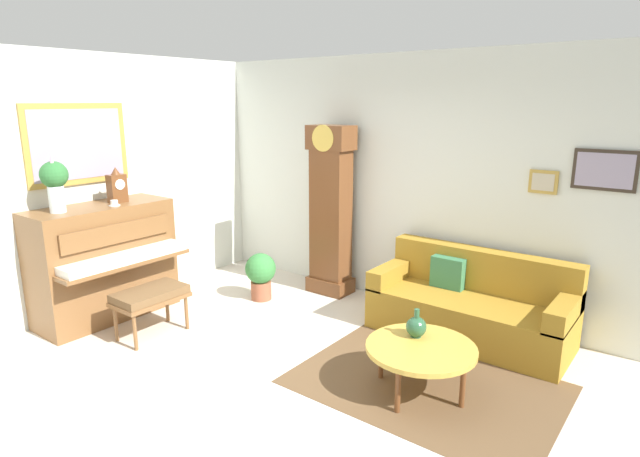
# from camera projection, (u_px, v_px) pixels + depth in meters

# --- Properties ---
(ground_plane) EXTENTS (6.40, 6.00, 0.10)m
(ground_plane) POSITION_uv_depth(u_px,v_px,m) (256.00, 386.00, 4.39)
(ground_plane) COLOR beige
(wall_left) EXTENTS (0.13, 4.90, 2.80)m
(wall_left) POSITION_uv_depth(u_px,v_px,m) (77.00, 185.00, 5.58)
(wall_left) COLOR silver
(wall_left) RESTS_ON ground_plane
(wall_back) EXTENTS (5.30, 0.13, 2.80)m
(wall_back) POSITION_uv_depth(u_px,v_px,m) (401.00, 182.00, 5.89)
(wall_back) COLOR silver
(wall_back) RESTS_ON ground_plane
(area_rug) EXTENTS (2.10, 1.50, 0.01)m
(area_rug) POSITION_uv_depth(u_px,v_px,m) (426.00, 384.00, 4.33)
(area_rug) COLOR brown
(area_rug) RESTS_ON ground_plane
(piano) EXTENTS (0.87, 1.44, 1.23)m
(piano) POSITION_uv_depth(u_px,v_px,m) (105.00, 261.00, 5.57)
(piano) COLOR brown
(piano) RESTS_ON ground_plane
(piano_bench) EXTENTS (0.42, 0.70, 0.48)m
(piano_bench) POSITION_uv_depth(u_px,v_px,m) (150.00, 297.00, 5.15)
(piano_bench) COLOR brown
(piano_bench) RESTS_ON ground_plane
(grandfather_clock) EXTENTS (0.52, 0.34, 2.03)m
(grandfather_clock) POSITION_uv_depth(u_px,v_px,m) (331.00, 215.00, 6.21)
(grandfather_clock) COLOR brown
(grandfather_clock) RESTS_ON ground_plane
(couch) EXTENTS (1.90, 0.80, 0.84)m
(couch) POSITION_uv_depth(u_px,v_px,m) (471.00, 306.00, 5.16)
(couch) COLOR olive
(couch) RESTS_ON ground_plane
(coffee_table) EXTENTS (0.88, 0.88, 0.40)m
(coffee_table) POSITION_uv_depth(u_px,v_px,m) (421.00, 349.00, 4.13)
(coffee_table) COLOR gold
(coffee_table) RESTS_ON ground_plane
(mantel_clock) EXTENTS (0.13, 0.18, 0.38)m
(mantel_clock) POSITION_uv_depth(u_px,v_px,m) (117.00, 187.00, 5.55)
(mantel_clock) COLOR brown
(mantel_clock) RESTS_ON piano
(flower_vase) EXTENTS (0.26, 0.26, 0.58)m
(flower_vase) POSITION_uv_depth(u_px,v_px,m) (55.00, 180.00, 5.02)
(flower_vase) COLOR silver
(flower_vase) RESTS_ON piano
(teacup) EXTENTS (0.12, 0.12, 0.06)m
(teacup) POSITION_uv_depth(u_px,v_px,m) (114.00, 204.00, 5.40)
(teacup) COLOR white
(teacup) RESTS_ON piano
(green_jug) EXTENTS (0.17, 0.17, 0.24)m
(green_jug) POSITION_uv_depth(u_px,v_px,m) (416.00, 327.00, 4.27)
(green_jug) COLOR #234C33
(green_jug) RESTS_ON coffee_table
(potted_plant) EXTENTS (0.36, 0.36, 0.56)m
(potted_plant) POSITION_uv_depth(u_px,v_px,m) (261.00, 273.00, 6.12)
(potted_plant) COLOR #935138
(potted_plant) RESTS_ON ground_plane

